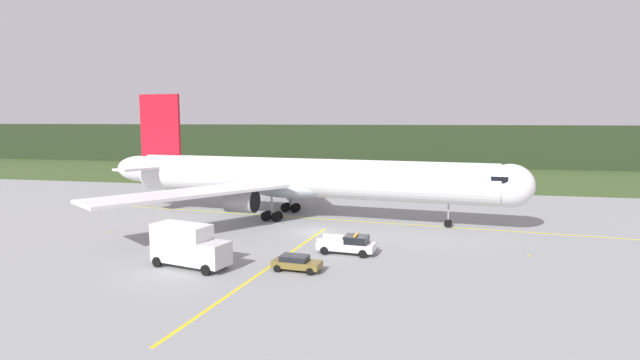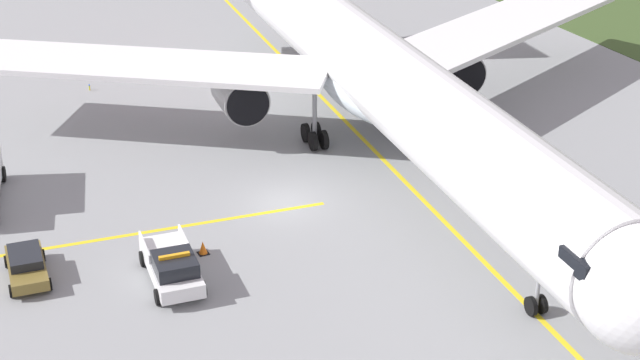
{
  "view_description": "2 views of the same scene",
  "coord_description": "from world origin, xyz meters",
  "px_view_note": "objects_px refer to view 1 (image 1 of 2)",
  "views": [
    {
      "loc": [
        12.39,
        -53.42,
        12.65
      ],
      "look_at": [
        -0.51,
        5.96,
        5.16
      ],
      "focal_mm": 28.01,
      "sensor_mm": 36.0,
      "label": 1
    },
    {
      "loc": [
        44.61,
        -19.14,
        24.96
      ],
      "look_at": [
        2.76,
        0.86,
        2.44
      ],
      "focal_mm": 55.6,
      "sensor_mm": 36.0,
      "label": 2
    }
  ],
  "objects_px": {
    "staff_car": "(296,262)",
    "apron_cone": "(332,243)",
    "ops_pickup_truck": "(348,244)",
    "airliner": "(298,178)",
    "catering_truck": "(188,245)"
  },
  "relations": [
    {
      "from": "airliner",
      "to": "catering_truck",
      "type": "relative_size",
      "value": 7.62
    },
    {
      "from": "staff_car",
      "to": "airliner",
      "type": "bearing_deg",
      "value": 104.22
    },
    {
      "from": "staff_car",
      "to": "apron_cone",
      "type": "height_order",
      "value": "staff_car"
    },
    {
      "from": "ops_pickup_truck",
      "to": "staff_car",
      "type": "height_order",
      "value": "ops_pickup_truck"
    },
    {
      "from": "staff_car",
      "to": "apron_cone",
      "type": "bearing_deg",
      "value": 79.97
    },
    {
      "from": "catering_truck",
      "to": "ops_pickup_truck",
      "type": "bearing_deg",
      "value": 29.33
    },
    {
      "from": "catering_truck",
      "to": "staff_car",
      "type": "xyz_separation_m",
      "value": [
        9.28,
        0.99,
        -1.23
      ]
    },
    {
      "from": "staff_car",
      "to": "apron_cone",
      "type": "xyz_separation_m",
      "value": [
        1.48,
        8.36,
        -0.37
      ]
    },
    {
      "from": "airliner",
      "to": "catering_truck",
      "type": "distance_m",
      "value": 23.54
    },
    {
      "from": "airliner",
      "to": "apron_cone",
      "type": "relative_size",
      "value": 81.6
    },
    {
      "from": "airliner",
      "to": "catering_truck",
      "type": "xyz_separation_m",
      "value": [
        -3.69,
        -23.03,
        -3.14
      ]
    },
    {
      "from": "ops_pickup_truck",
      "to": "staff_car",
      "type": "relative_size",
      "value": 1.32
    },
    {
      "from": "apron_cone",
      "to": "catering_truck",
      "type": "bearing_deg",
      "value": -139.01
    },
    {
      "from": "airliner",
      "to": "apron_cone",
      "type": "distance_m",
      "value": 16.11
    },
    {
      "from": "ops_pickup_truck",
      "to": "catering_truck",
      "type": "height_order",
      "value": "catering_truck"
    }
  ]
}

